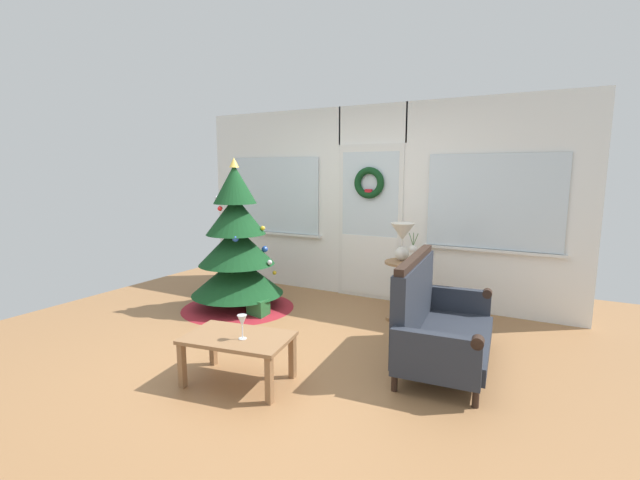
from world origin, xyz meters
TOP-DOWN VIEW (x-y plane):
  - ground_plane at (0.00, 0.00)m, footprint 6.76×6.76m
  - back_wall_with_door at (0.00, 2.08)m, footprint 5.20×0.19m
  - christmas_tree at (-1.27, 0.83)m, footprint 1.40×1.40m
  - settee_sofa at (1.28, 0.42)m, footprint 0.82×1.51m
  - side_table at (0.68, 1.47)m, footprint 0.50×0.48m
  - table_lamp at (0.62, 1.51)m, footprint 0.28×0.28m
  - flower_vase at (0.78, 1.41)m, footprint 0.11×0.10m
  - coffee_table at (-0.01, -0.72)m, footprint 0.91×0.65m
  - wine_glass at (0.06, -0.75)m, footprint 0.08×0.08m
  - gift_box at (-0.84, 0.67)m, footprint 0.21×0.19m

SIDE VIEW (x-z plane):
  - ground_plane at x=0.00m, z-range 0.00..0.00m
  - gift_box at x=-0.84m, z-range 0.00..0.21m
  - coffee_table at x=-0.01m, z-range 0.14..0.53m
  - settee_sofa at x=1.28m, z-range -0.10..0.86m
  - side_table at x=0.68m, z-range 0.14..0.81m
  - wine_glass at x=0.06m, z-range 0.44..0.63m
  - christmas_tree at x=-1.27m, z-range -0.25..1.61m
  - flower_vase at x=0.78m, z-range 0.61..0.96m
  - table_lamp at x=0.62m, z-range 0.73..1.17m
  - back_wall_with_door at x=0.00m, z-range 0.01..2.56m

